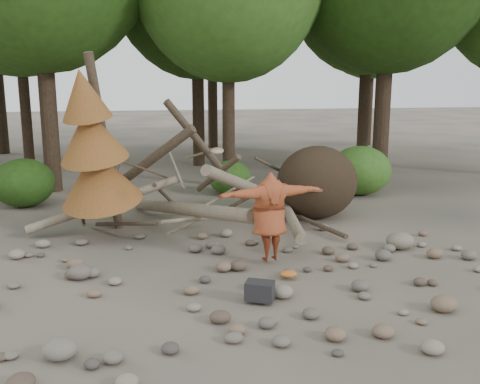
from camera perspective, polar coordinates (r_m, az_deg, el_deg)
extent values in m
plane|color=#514C44|center=(10.17, 1.90, -9.45)|extent=(120.00, 120.00, 0.00)
ellipsoid|color=#332619|center=(14.58, 8.23, 1.03)|extent=(2.20, 1.87, 1.98)
cylinder|color=gray|center=(13.36, -5.75, -1.83)|extent=(2.61, 5.11, 1.08)
cylinder|color=gray|center=(14.03, 1.38, 0.35)|extent=(3.18, 3.71, 1.90)
cylinder|color=brown|center=(14.03, -11.04, 2.21)|extent=(3.08, 1.91, 2.49)
cylinder|color=gray|center=(13.68, 5.26, -2.36)|extent=(1.13, 4.98, 0.43)
cylinder|color=brown|center=(14.28, -3.44, 4.20)|extent=(2.39, 1.03, 2.89)
cylinder|color=gray|center=(13.61, -14.30, -1.24)|extent=(3.71, 0.86, 1.20)
cylinder|color=#4C3F30|center=(13.19, -12.17, -3.34)|extent=(1.52, 1.70, 0.49)
cylinder|color=gray|center=(14.13, -1.18, 0.02)|extent=(1.57, 0.85, 0.69)
cylinder|color=#4C3F30|center=(14.88, 4.59, 2.15)|extent=(1.92, 1.25, 1.10)
cylinder|color=gray|center=(13.65, -6.86, 2.51)|extent=(0.37, 1.42, 0.85)
cylinder|color=#4C3F30|center=(13.63, 8.02, -3.35)|extent=(0.79, 2.54, 0.12)
cylinder|color=gray|center=(12.82, -4.61, -2.85)|extent=(1.78, 1.11, 0.29)
cylinder|color=#4C3F30|center=(13.15, -14.24, 4.96)|extent=(0.67, 1.13, 4.35)
cone|color=brown|center=(12.95, -14.86, 1.69)|extent=(2.06, 2.13, 1.86)
cone|color=brown|center=(12.62, -15.64, 5.98)|extent=(1.71, 1.78, 1.65)
cone|color=brown|center=(12.39, -16.38, 10.02)|extent=(1.23, 1.30, 1.41)
cylinder|color=#38281C|center=(18.98, -20.11, 13.51)|extent=(0.56, 0.56, 8.96)
cylinder|color=#38281C|center=(18.70, -1.24, 11.45)|extent=(0.44, 0.44, 7.14)
cylinder|color=#38281C|center=(21.13, 15.25, 14.22)|extent=(0.60, 0.60, 9.45)
cylinder|color=#38281C|center=(23.17, -22.14, 11.19)|extent=(0.42, 0.42, 7.56)
cylinder|color=#38281C|center=(23.59, -4.54, 13.18)|extent=(0.52, 0.52, 8.54)
cylinder|color=#38281C|center=(25.16, 13.23, 12.35)|extent=(0.50, 0.50, 8.12)
cylinder|color=#38281C|center=(30.03, -2.97, 13.10)|extent=(0.54, 0.54, 8.75)
cylinder|color=#38281C|center=(32.04, 13.69, 11.89)|extent=(0.46, 0.46, 7.84)
ellipsoid|color=#305D1B|center=(32.34, 14.06, 19.25)|extent=(7.17, 7.17, 8.60)
ellipsoid|color=#244913|center=(17.05, -22.09, 0.91)|extent=(1.80, 1.80, 1.44)
ellipsoid|color=#305D1B|center=(17.57, -1.09, 1.55)|extent=(1.40, 1.40, 1.12)
ellipsoid|color=#3B6E22|center=(17.96, 12.69, 2.26)|extent=(2.00, 2.00, 1.60)
imported|color=#974022|center=(10.82, 3.19, -2.61)|extent=(2.31, 0.89, 1.83)
cylinder|color=tan|center=(10.93, -2.42, 4.44)|extent=(0.32, 0.30, 0.14)
cube|color=black|center=(9.17, 2.12, -10.82)|extent=(0.56, 0.48, 0.31)
ellipsoid|color=#2A6B2D|center=(9.72, 2.22, -10.05)|extent=(0.37, 0.31, 0.14)
ellipsoid|color=#BE6520|center=(10.26, 5.19, -8.95)|extent=(0.32, 0.26, 0.12)
ellipsoid|color=slate|center=(7.87, -18.66, -15.59)|extent=(0.48, 0.43, 0.29)
ellipsoid|color=#7A624C|center=(9.47, 20.93, -11.07)|extent=(0.44, 0.39, 0.26)
ellipsoid|color=gray|center=(12.47, 16.71, -5.00)|extent=(0.63, 0.56, 0.38)
ellipsoid|color=#645A54|center=(10.64, -16.70, -8.17)|extent=(0.47, 0.42, 0.28)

